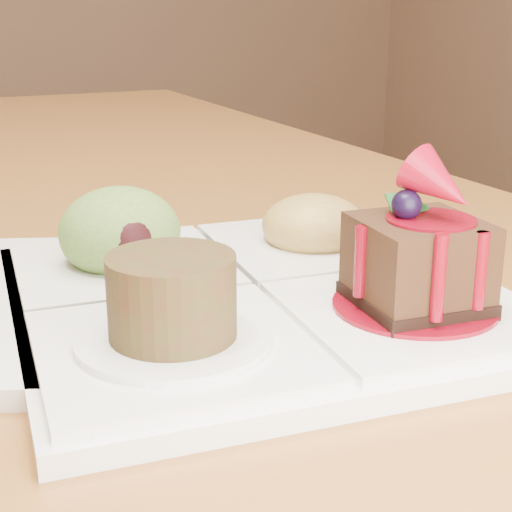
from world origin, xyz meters
name	(u,v)px	position (x,y,z in m)	size (l,w,h in m)	color
sampler_plate	(250,274)	(0.14, -0.34, 0.77)	(0.31, 0.31, 0.11)	white
second_plate	(58,304)	(0.03, -0.30, 0.76)	(0.25, 0.25, 0.01)	white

